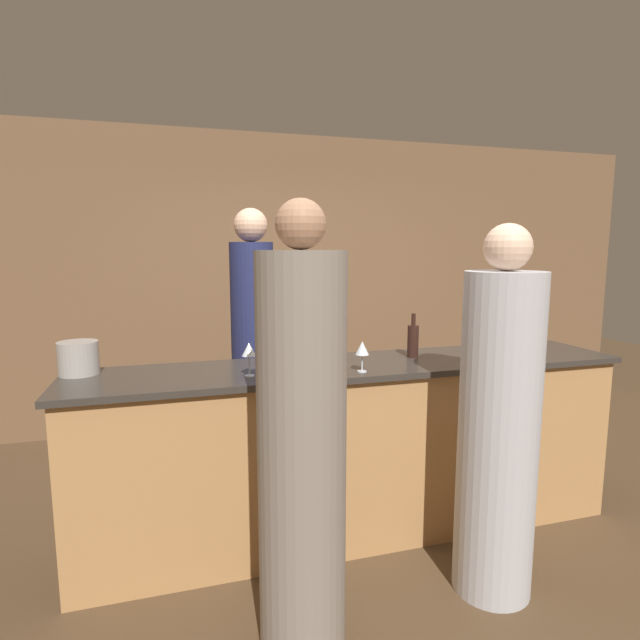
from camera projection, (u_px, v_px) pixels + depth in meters
The scene contains 12 objects.
ground_plane at pixel (356, 530), 3.07m from camera, with size 14.00×14.00×0.00m, color #4C3823.
back_wall at pixel (281, 281), 4.94m from camera, with size 8.00×0.06×2.80m.
bar_counter at pixel (357, 448), 2.99m from camera, with size 3.24×0.62×1.05m.
bartender at pixel (253, 359), 3.50m from camera, with size 0.30×0.30×1.99m.
guest_0 at pixel (498, 428), 2.43m from camera, with size 0.38×0.38×1.83m.
guest_1 at pixel (302, 451), 2.06m from camera, with size 0.37×0.37×1.91m.
wine_bottle_0 at pixel (413, 340), 3.07m from camera, with size 0.07×0.07×0.27m.
wine_bottle_1 at pixel (489, 342), 3.03m from camera, with size 0.07×0.07×0.27m.
ice_bucket at pixel (78, 358), 2.65m from camera, with size 0.21×0.21×0.18m.
wine_glass_0 at pixel (362, 349), 2.70m from camera, with size 0.08×0.08×0.17m.
wine_glass_1 at pixel (249, 350), 2.60m from camera, with size 0.07×0.07×0.18m.
wine_glass_2 at pixel (302, 346), 2.77m from camera, with size 0.08×0.08×0.17m.
Camera 1 is at (-1.01, -2.68, 1.71)m, focal length 28.00 mm.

